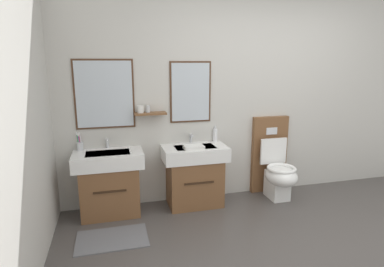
% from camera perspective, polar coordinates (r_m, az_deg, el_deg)
% --- Properties ---
extents(wall_back, '(5.18, 0.27, 2.70)m').
position_cam_1_polar(wall_back, '(4.17, 11.76, 7.80)').
color(wall_back, beige).
rests_on(wall_back, ground).
extents(bath_mat, '(0.68, 0.44, 0.01)m').
position_cam_1_polar(bath_mat, '(3.36, -14.00, -17.73)').
color(bath_mat, slate).
rests_on(bath_mat, ground).
extents(vanity_sink_left, '(0.75, 0.45, 0.72)m').
position_cam_1_polar(vanity_sink_left, '(3.72, -14.46, -8.24)').
color(vanity_sink_left, brown).
rests_on(vanity_sink_left, ground).
extents(tap_on_left_sink, '(0.03, 0.13, 0.11)m').
position_cam_1_polar(tap_on_left_sink, '(3.75, -14.83, -1.53)').
color(tap_on_left_sink, silver).
rests_on(tap_on_left_sink, vanity_sink_left).
extents(vanity_sink_right, '(0.75, 0.45, 0.72)m').
position_cam_1_polar(vanity_sink_right, '(3.84, 0.41, -7.17)').
color(vanity_sink_right, brown).
rests_on(vanity_sink_right, ground).
extents(tap_on_right_sink, '(0.03, 0.13, 0.11)m').
position_cam_1_polar(tap_on_right_sink, '(3.86, -0.19, -0.68)').
color(tap_on_right_sink, silver).
rests_on(tap_on_right_sink, vanity_sink_right).
extents(toilet, '(0.48, 0.63, 1.00)m').
position_cam_1_polar(toilet, '(4.21, 14.53, -5.86)').
color(toilet, brown).
rests_on(toilet, ground).
extents(toothbrush_cup, '(0.07, 0.08, 0.21)m').
position_cam_1_polar(toothbrush_cup, '(3.76, -19.32, -1.97)').
color(toothbrush_cup, silver).
rests_on(toothbrush_cup, vanity_sink_left).
extents(soap_dispenser, '(0.06, 0.06, 0.19)m').
position_cam_1_polar(soap_dispenser, '(3.94, 4.11, -0.24)').
color(soap_dispenser, white).
rests_on(soap_dispenser, vanity_sink_right).
extents(folded_hand_towel, '(0.22, 0.16, 0.04)m').
position_cam_1_polar(folded_hand_towel, '(3.60, 0.32, -2.47)').
color(folded_hand_towel, white).
rests_on(folded_hand_towel, vanity_sink_right).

